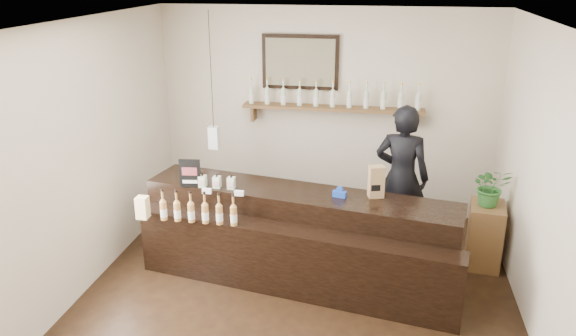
# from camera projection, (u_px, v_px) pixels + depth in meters

# --- Properties ---
(ground) EXTENTS (5.00, 5.00, 0.00)m
(ground) POSITION_uv_depth(u_px,v_px,m) (295.00, 305.00, 5.75)
(ground) COLOR black
(ground) RESTS_ON ground
(room_shell) EXTENTS (5.00, 5.00, 5.00)m
(room_shell) POSITION_uv_depth(u_px,v_px,m) (296.00, 147.00, 5.17)
(room_shell) COLOR beige
(room_shell) RESTS_ON ground
(back_wall_decor) EXTENTS (2.66, 0.96, 1.69)m
(back_wall_decor) POSITION_uv_depth(u_px,v_px,m) (314.00, 88.00, 7.37)
(back_wall_decor) COLOR brown
(back_wall_decor) RESTS_ON ground
(counter) EXTENTS (3.53, 1.53, 1.13)m
(counter) POSITION_uv_depth(u_px,v_px,m) (297.00, 239.00, 6.13)
(counter) COLOR black
(counter) RESTS_ON ground
(promo_sign) EXTENTS (0.23, 0.05, 0.32)m
(promo_sign) POSITION_uv_depth(u_px,v_px,m) (190.00, 174.00, 6.14)
(promo_sign) COLOR black
(promo_sign) RESTS_ON counter
(paper_bag) EXTENTS (0.18, 0.16, 0.34)m
(paper_bag) POSITION_uv_depth(u_px,v_px,m) (376.00, 182.00, 5.88)
(paper_bag) COLOR olive
(paper_bag) RESTS_ON counter
(tape_dispenser) EXTENTS (0.15, 0.08, 0.12)m
(tape_dispenser) POSITION_uv_depth(u_px,v_px,m) (339.00, 193.00, 5.92)
(tape_dispenser) COLOR #183EAD
(tape_dispenser) RESTS_ON counter
(side_cabinet) EXTENTS (0.43, 0.55, 0.74)m
(side_cabinet) POSITION_uv_depth(u_px,v_px,m) (485.00, 235.00, 6.42)
(side_cabinet) COLOR brown
(side_cabinet) RESTS_ON ground
(potted_plant) EXTENTS (0.45, 0.40, 0.46)m
(potted_plant) POSITION_uv_depth(u_px,v_px,m) (491.00, 187.00, 6.22)
(potted_plant) COLOR #2F6E2C
(potted_plant) RESTS_ON side_cabinet
(shopkeeper) EXTENTS (0.81, 0.61, 2.01)m
(shopkeeper) POSITION_uv_depth(u_px,v_px,m) (402.00, 168.00, 6.67)
(shopkeeper) COLOR black
(shopkeeper) RESTS_ON ground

